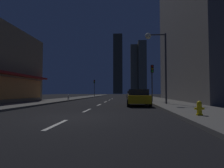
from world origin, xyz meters
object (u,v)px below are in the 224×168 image
traffic_light_far_left (94,84)px  traffic_light_near_right (152,75)px  car_parked_near (138,97)px  fire_hydrant_far_left (68,97)px  car_parked_far (132,94)px  fire_hydrant_yellow_near (199,109)px  street_lamp_right (157,51)px

traffic_light_far_left → traffic_light_near_right: bearing=-65.6°
car_parked_near → traffic_light_far_left: traffic_light_far_left is taller
traffic_light_near_right → traffic_light_far_left: same height
fire_hydrant_far_left → traffic_light_far_left: (0.40, 19.27, 2.74)m
car_parked_far → traffic_light_far_left: size_ratio=1.01×
fire_hydrant_yellow_near → street_lamp_right: 9.50m
car_parked_near → traffic_light_near_right: traffic_light_near_right is taller
traffic_light_near_right → street_lamp_right: size_ratio=0.64×
traffic_light_near_right → car_parked_far: bearing=97.1°
car_parked_far → fire_hydrant_yellow_near: car_parked_far is taller
car_parked_far → fire_hydrant_yellow_near: (2.30, -27.55, -0.29)m
fire_hydrant_yellow_near → car_parked_near: bearing=107.1°
traffic_light_near_right → street_lamp_right: 4.36m
fire_hydrant_yellow_near → street_lamp_right: bearing=93.6°
fire_hydrant_yellow_near → car_parked_far: bearing=94.8°
traffic_light_near_right → street_lamp_right: (-0.12, -3.93, 1.87)m
street_lamp_right → car_parked_far: bearing=95.3°
fire_hydrant_yellow_near → traffic_light_near_right: bearing=91.9°
fire_hydrant_far_left → traffic_light_far_left: bearing=88.8°
fire_hydrant_yellow_near → traffic_light_near_right: (-0.40, 12.22, 2.74)m
fire_hydrant_far_left → street_lamp_right: (11.28, -8.96, 4.61)m
car_parked_far → fire_hydrant_far_left: car_parked_far is taller
fire_hydrant_yellow_near → fire_hydrant_far_left: (-11.80, 17.25, 0.00)m
car_parked_far → traffic_light_far_left: traffic_light_far_left is taller
traffic_light_far_left → fire_hydrant_far_left: bearing=-91.2°
traffic_light_near_right → traffic_light_far_left: size_ratio=1.00×
car_parked_near → fire_hydrant_far_left: 13.62m
car_parked_near → fire_hydrant_far_left: size_ratio=6.48×
fire_hydrant_far_left → traffic_light_near_right: 12.76m
fire_hydrant_yellow_near → fire_hydrant_far_left: 20.90m
car_parked_near → street_lamp_right: (1.78, 0.80, 4.33)m
fire_hydrant_yellow_near → traffic_light_far_left: (-11.40, 36.52, 2.74)m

